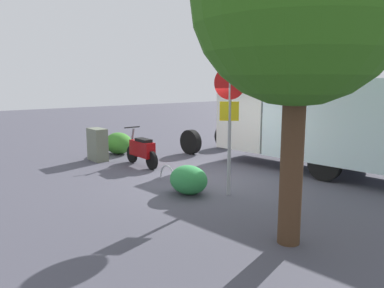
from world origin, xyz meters
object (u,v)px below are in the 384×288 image
stop_sign (230,110)px  motorcycle (142,150)px  bike_rack_hoop (168,180)px  box_truck_near (323,120)px  utility_cabinet (97,145)px

stop_sign → motorcycle: bearing=-0.9°
motorcycle → stop_sign: stop_sign is taller
motorcycle → bike_rack_hoop: 2.02m
box_truck_near → motorcycle: bearing=39.0°
box_truck_near → stop_sign: 3.85m
utility_cabinet → bike_rack_hoop: 3.66m
box_truck_near → utility_cabinet: (5.66, 4.47, -1.00)m
stop_sign → bike_rack_hoop: size_ratio=3.53×
box_truck_near → stop_sign: (0.05, 3.83, 0.45)m
stop_sign → utility_cabinet: size_ratio=2.75×
stop_sign → utility_cabinet: 5.83m
utility_cabinet → bike_rack_hoop: utility_cabinet is taller
box_truck_near → motorcycle: size_ratio=4.74×
motorcycle → box_truck_near: bearing=-134.5°
bike_rack_hoop → motorcycle: bearing=-11.2°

